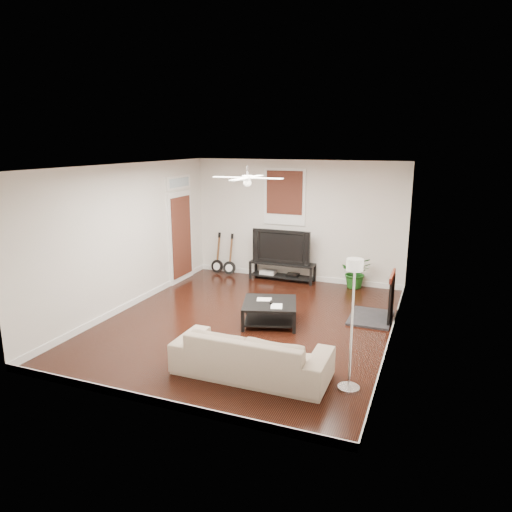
{
  "coord_description": "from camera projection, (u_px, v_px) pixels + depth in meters",
  "views": [
    {
      "loc": [
        3.07,
        -7.41,
        3.19
      ],
      "look_at": [
        0.0,
        0.4,
        1.15
      ],
      "focal_mm": 33.01,
      "sensor_mm": 36.0,
      "label": 1
    }
  ],
  "objects": [
    {
      "name": "room",
      "position": [
        248.0,
        247.0,
        8.21
      ],
      "size": [
        5.01,
        6.01,
        2.81
      ],
      "color": "black",
      "rests_on": "ground"
    },
    {
      "name": "brick_accent",
      "position": [
        401.0,
        247.0,
        8.23
      ],
      "size": [
        0.02,
        2.2,
        2.8
      ],
      "primitive_type": "cube",
      "color": "brown",
      "rests_on": "floor"
    },
    {
      "name": "fireplace",
      "position": [
        380.0,
        296.0,
        8.56
      ],
      "size": [
        0.8,
        1.1,
        0.92
      ],
      "primitive_type": "cube",
      "color": "black",
      "rests_on": "floor"
    },
    {
      "name": "window_back",
      "position": [
        285.0,
        197.0,
        10.87
      ],
      "size": [
        1.0,
        0.06,
        1.3
      ],
      "primitive_type": "cube",
      "color": "#38160F",
      "rests_on": "wall_back"
    },
    {
      "name": "door_left",
      "position": [
        181.0,
        228.0,
        10.84
      ],
      "size": [
        0.08,
        1.0,
        2.5
      ],
      "primitive_type": "cube",
      "color": "white",
      "rests_on": "wall_left"
    },
    {
      "name": "tv_stand",
      "position": [
        282.0,
        271.0,
        11.1
      ],
      "size": [
        1.54,
        0.41,
        0.43
      ],
      "primitive_type": "cube",
      "color": "black",
      "rests_on": "floor"
    },
    {
      "name": "tv",
      "position": [
        283.0,
        246.0,
        10.97
      ],
      "size": [
        1.38,
        0.18,
        0.79
      ],
      "primitive_type": "imported",
      "color": "black",
      "rests_on": "tv_stand"
    },
    {
      "name": "coffee_table",
      "position": [
        270.0,
        313.0,
        8.47
      ],
      "size": [
        1.17,
        1.17,
        0.39
      ],
      "primitive_type": "cube",
      "rotation": [
        0.0,
        0.0,
        0.3
      ],
      "color": "black",
      "rests_on": "floor"
    },
    {
      "name": "sofa",
      "position": [
        251.0,
        353.0,
        6.56
      ],
      "size": [
        2.19,
        0.86,
        0.64
      ],
      "primitive_type": "imported",
      "rotation": [
        0.0,
        0.0,
        3.14
      ],
      "color": "tan",
      "rests_on": "floor"
    },
    {
      "name": "floor_lamp",
      "position": [
        352.0,
        326.0,
        6.03
      ],
      "size": [
        0.3,
        0.3,
        1.79
      ],
      "primitive_type": null,
      "rotation": [
        0.0,
        0.0,
        0.0
      ],
      "color": "silver",
      "rests_on": "floor"
    },
    {
      "name": "potted_plant",
      "position": [
        356.0,
        272.0,
        10.49
      ],
      "size": [
        0.78,
        0.72,
        0.73
      ],
      "primitive_type": "imported",
      "rotation": [
        0.0,
        0.0,
        0.27
      ],
      "color": "#195518",
      "rests_on": "floor"
    },
    {
      "name": "guitar_left",
      "position": [
        217.0,
        253.0,
        11.61
      ],
      "size": [
        0.33,
        0.24,
        1.02
      ],
      "primitive_type": null,
      "rotation": [
        0.0,
        0.0,
        -0.07
      ],
      "color": "black",
      "rests_on": "floor"
    },
    {
      "name": "guitar_right",
      "position": [
        229.0,
        255.0,
        11.46
      ],
      "size": [
        0.32,
        0.23,
        1.02
      ],
      "primitive_type": null,
      "rotation": [
        0.0,
        0.0,
        0.03
      ],
      "color": "black",
      "rests_on": "floor"
    },
    {
      "name": "ceiling_fan",
      "position": [
        247.0,
        178.0,
        7.93
      ],
      "size": [
        1.24,
        1.24,
        0.32
      ],
      "primitive_type": null,
      "color": "white",
      "rests_on": "ceiling"
    }
  ]
}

